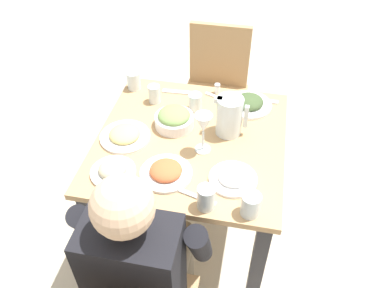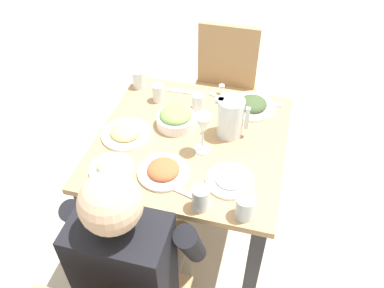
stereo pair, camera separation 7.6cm
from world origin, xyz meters
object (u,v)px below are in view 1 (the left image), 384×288
at_px(plate_yoghurt, 233,178).
at_px(water_glass_center, 134,81).
at_px(plate_fries, 125,135).
at_px(water_glass_far_left, 251,205).
at_px(salad_bowl, 174,119).
at_px(plate_rice_curry, 166,172).
at_px(diner_near, 144,260).
at_px(water_glass_near_right, 206,198).
at_px(chair_far, 216,87).
at_px(water_pitcher, 229,116).
at_px(plate_dolmas, 249,103).
at_px(water_glass_near_left, 195,102).
at_px(salt_shaker, 217,88).
at_px(water_glass_far_right, 154,94).
at_px(dining_table, 191,159).
at_px(plate_beans, 113,170).
at_px(wine_glass, 203,125).

bearing_deg(plate_yoghurt, water_glass_center, 137.12).
bearing_deg(plate_fries, water_glass_far_left, -27.77).
xyz_separation_m(salad_bowl, plate_rice_curry, (0.04, -0.32, -0.02)).
xyz_separation_m(diner_near, water_glass_near_right, (0.19, 0.21, 0.15)).
bearing_deg(plate_rice_curry, salad_bowl, 96.84).
distance_m(chair_far, plate_rice_curry, 1.07).
xyz_separation_m(plate_rice_curry, water_glass_far_left, (0.36, -0.13, 0.03)).
xyz_separation_m(plate_yoghurt, water_glass_center, (-0.59, 0.55, 0.03)).
relative_size(water_pitcher, plate_dolmas, 0.83).
distance_m(salad_bowl, water_glass_near_left, 0.16).
bearing_deg(plate_rice_curry, chair_far, 86.51).
bearing_deg(water_glass_far_left, salt_shaker, 107.69).
distance_m(plate_dolmas, water_glass_far_right, 0.48).
height_order(dining_table, plate_beans, plate_beans).
bearing_deg(plate_yoghurt, water_glass_near_right, -119.12).
bearing_deg(dining_table, plate_rice_curry, -103.16).
relative_size(plate_beans, salt_shaker, 3.52).
bearing_deg(salt_shaker, plate_beans, -117.40).
xyz_separation_m(plate_fries, water_glass_near_left, (0.27, 0.27, 0.03)).
bearing_deg(water_glass_center, dining_table, -41.87).
bearing_deg(water_glass_far_left, water_glass_near_right, -179.24).
bearing_deg(plate_yoghurt, plate_dolmas, 88.11).
distance_m(diner_near, plate_yoghurt, 0.48).
distance_m(water_glass_near_right, salt_shaker, 0.75).
relative_size(dining_table, diner_near, 0.73).
xyz_separation_m(water_glass_near_left, water_glass_center, (-0.35, 0.11, 0.00)).
height_order(dining_table, water_pitcher, water_pitcher).
relative_size(salad_bowl, plate_rice_curry, 0.84).
bearing_deg(dining_table, plate_dolmas, 51.27).
bearing_deg(water_glass_center, wine_glass, -42.00).
xyz_separation_m(plate_beans, wine_glass, (0.34, 0.21, 0.12)).
height_order(plate_dolmas, water_glass_near_right, water_glass_near_right).
xyz_separation_m(plate_dolmas, water_glass_center, (-0.61, 0.04, 0.03)).
distance_m(plate_fries, plate_dolmas, 0.64).
relative_size(plate_rice_curry, plate_dolmas, 0.96).
bearing_deg(dining_table, water_glass_center, 138.13).
bearing_deg(water_glass_center, plate_beans, -80.93).
relative_size(plate_dolmas, wine_glass, 1.17).
relative_size(diner_near, water_pitcher, 6.19).
distance_m(dining_table, wine_glass, 0.29).
bearing_deg(water_glass_far_left, plate_dolmas, 95.57).
xyz_separation_m(water_glass_near_right, salt_shaker, (-0.07, 0.75, -0.02)).
distance_m(plate_dolmas, water_glass_near_right, 0.68).
bearing_deg(water_pitcher, salt_shaker, 108.20).
bearing_deg(water_glass_near_left, diner_near, -92.61).
bearing_deg(chair_far, wine_glass, -85.90).
height_order(water_glass_far_right, wine_glass, wine_glass).
distance_m(dining_table, salt_shaker, 0.42).
relative_size(plate_fries, water_glass_far_right, 2.49).
distance_m(diner_near, water_glass_far_left, 0.45).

